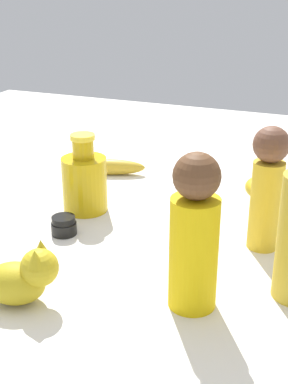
{
  "coord_description": "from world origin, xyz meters",
  "views": [
    {
      "loc": [
        -0.82,
        -0.33,
        0.46
      ],
      "look_at": [
        0.0,
        0.0,
        0.09
      ],
      "focal_mm": 49.66,
      "sensor_mm": 36.0,
      "label": 1
    }
  ],
  "objects_px": {
    "person_figure_child": "(194,235)",
    "bowl": "(272,191)",
    "nail_polish_jar": "(64,225)",
    "cat_figurine": "(23,277)",
    "person_figure_adult": "(267,186)",
    "bottle_short": "(85,181)",
    "banana": "(108,167)"
  },
  "relations": [
    {
      "from": "nail_polish_jar",
      "to": "banana",
      "type": "height_order",
      "value": "banana"
    },
    {
      "from": "cat_figurine",
      "to": "nail_polish_jar",
      "type": "bearing_deg",
      "value": 14.81
    },
    {
      "from": "cat_figurine",
      "to": "banana",
      "type": "height_order",
      "value": "cat_figurine"
    },
    {
      "from": "nail_polish_jar",
      "to": "bowl",
      "type": "bearing_deg",
      "value": -51.4
    },
    {
      "from": "banana",
      "to": "bowl",
      "type": "distance_m",
      "value": 0.4
    },
    {
      "from": "person_figure_child",
      "to": "nail_polish_jar",
      "type": "xyz_separation_m",
      "value": [
        0.13,
        0.29,
        -0.1
      ]
    },
    {
      "from": "nail_polish_jar",
      "to": "bowl",
      "type": "distance_m",
      "value": 0.43
    },
    {
      "from": "banana",
      "to": "nail_polish_jar",
      "type": "bearing_deg",
      "value": 82.7
    },
    {
      "from": "person_figure_adult",
      "to": "bowl",
      "type": "distance_m",
      "value": 0.2
    },
    {
      "from": "bottle_short",
      "to": "nail_polish_jar",
      "type": "bearing_deg",
      "value": -173.43
    },
    {
      "from": "person_figure_child",
      "to": "nail_polish_jar",
      "type": "bearing_deg",
      "value": 65.89
    },
    {
      "from": "bowl",
      "to": "cat_figurine",
      "type": "bearing_deg",
      "value": 149.96
    },
    {
      "from": "cat_figurine",
      "to": "bowl",
      "type": "height_order",
      "value": "cat_figurine"
    },
    {
      "from": "banana",
      "to": "person_figure_child",
      "type": "bearing_deg",
      "value": 110.24
    },
    {
      "from": "cat_figurine",
      "to": "person_figure_adult",
      "type": "xyz_separation_m",
      "value": [
        0.3,
        -0.29,
        0.07
      ]
    },
    {
      "from": "person_figure_child",
      "to": "nail_polish_jar",
      "type": "distance_m",
      "value": 0.33
    },
    {
      "from": "nail_polish_jar",
      "to": "bowl",
      "type": "height_order",
      "value": "bowl"
    },
    {
      "from": "person_figure_adult",
      "to": "bottle_short",
      "type": "xyz_separation_m",
      "value": [
        0.02,
        0.36,
        -0.05
      ]
    },
    {
      "from": "cat_figurine",
      "to": "person_figure_adult",
      "type": "bearing_deg",
      "value": -44.16
    },
    {
      "from": "person_figure_child",
      "to": "bowl",
      "type": "bearing_deg",
      "value": -7.15
    },
    {
      "from": "banana",
      "to": "cat_figurine",
      "type": "bearing_deg",
      "value": 84.53
    },
    {
      "from": "person_figure_adult",
      "to": "cat_figurine",
      "type": "bearing_deg",
      "value": 135.84
    },
    {
      "from": "person_figure_child",
      "to": "cat_figurine",
      "type": "bearing_deg",
      "value": 110.64
    },
    {
      "from": "person_figure_child",
      "to": "bottle_short",
      "type": "xyz_separation_m",
      "value": [
        0.24,
        0.3,
        -0.05
      ]
    },
    {
      "from": "nail_polish_jar",
      "to": "person_figure_child",
      "type": "bearing_deg",
      "value": -114.11
    },
    {
      "from": "banana",
      "to": "bowl",
      "type": "height_order",
      "value": "bowl"
    },
    {
      "from": "person_figure_adult",
      "to": "nail_polish_jar",
      "type": "distance_m",
      "value": 0.38
    },
    {
      "from": "person_figure_child",
      "to": "person_figure_adult",
      "type": "xyz_separation_m",
      "value": [
        0.22,
        -0.06,
        0.0
      ]
    },
    {
      "from": "cat_figurine",
      "to": "bowl",
      "type": "xyz_separation_m",
      "value": [
        0.49,
        -0.28,
        -0.01
      ]
    },
    {
      "from": "person_figure_child",
      "to": "person_figure_adult",
      "type": "height_order",
      "value": "person_figure_child"
    },
    {
      "from": "cat_figurine",
      "to": "banana",
      "type": "relative_size",
      "value": 0.72
    },
    {
      "from": "person_figure_child",
      "to": "banana",
      "type": "distance_m",
      "value": 0.57
    }
  ]
}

